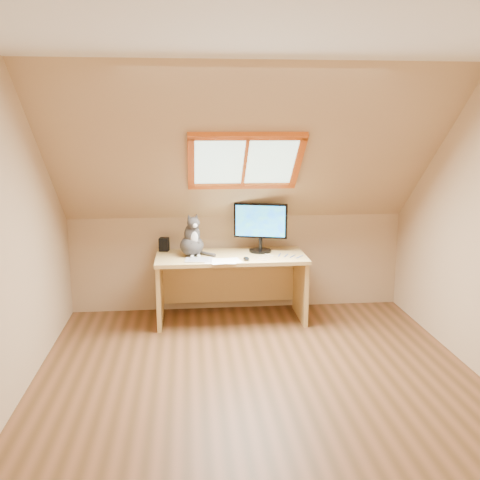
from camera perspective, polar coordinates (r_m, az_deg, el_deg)
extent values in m
plane|color=brown|center=(4.26, 2.03, -14.99)|extent=(3.50, 3.50, 0.00)
cube|color=tan|center=(2.20, 8.37, -7.85)|extent=(3.50, 0.02, 2.40)
cube|color=tan|center=(4.02, -23.41, 0.50)|extent=(0.02, 3.50, 2.40)
cube|color=tan|center=(5.71, -0.25, -2.42)|extent=(3.50, 0.02, 1.00)
cube|color=silver|center=(3.05, 4.45, 20.73)|extent=(3.50, 1.95, 0.02)
cube|color=tan|center=(4.76, 0.62, 9.28)|extent=(3.50, 1.56, 1.41)
cube|color=#B2E0CC|center=(4.84, 0.51, 8.50)|extent=(0.90, 0.53, 0.48)
cube|color=#CD4E13|center=(4.84, 0.51, 8.50)|extent=(1.02, 0.64, 0.59)
cube|color=tan|center=(5.30, -0.98, -1.82)|extent=(1.48, 0.65, 0.04)
cube|color=tan|center=(5.39, -8.54, -5.46)|extent=(0.04, 0.58, 0.64)
cube|color=tan|center=(5.50, 6.46, -5.05)|extent=(0.04, 0.58, 0.64)
cube|color=tan|center=(5.68, -1.20, -4.40)|extent=(1.38, 0.03, 0.45)
cylinder|color=black|center=(5.44, 2.19, -1.15)|extent=(0.23, 0.23, 0.02)
cylinder|color=black|center=(5.43, 2.19, -0.40)|extent=(0.04, 0.04, 0.12)
cube|color=black|center=(5.38, 2.21, 2.08)|extent=(0.53, 0.18, 0.35)
cube|color=#082FDF|center=(5.35, 2.17, 2.02)|extent=(0.48, 0.14, 0.31)
ellipsoid|color=#3B3734|center=(5.29, -5.16, -0.59)|extent=(0.30, 0.34, 0.20)
ellipsoid|color=#3B3734|center=(5.25, -5.13, 0.61)|extent=(0.19, 0.19, 0.22)
ellipsoid|color=silver|center=(5.19, -4.90, 0.23)|extent=(0.08, 0.06, 0.13)
ellipsoid|color=#3B3734|center=(5.18, -4.99, 1.84)|extent=(0.15, 0.14, 0.11)
sphere|color=silver|center=(5.13, -4.81, 1.54)|extent=(0.04, 0.04, 0.04)
cone|color=#3B3734|center=(5.18, -5.48, 2.46)|extent=(0.07, 0.06, 0.07)
cone|color=#3B3734|center=(5.20, -4.68, 2.51)|extent=(0.07, 0.07, 0.07)
cube|color=black|center=(5.52, -8.10, -0.47)|extent=(0.11, 0.11, 0.13)
cube|color=#B2B2B7|center=(5.11, -4.41, -2.13)|extent=(0.27, 0.21, 0.01)
ellipsoid|color=black|center=(5.10, 0.66, -2.00)|extent=(0.07, 0.10, 0.03)
cube|color=white|center=(5.04, -1.39, -2.34)|extent=(0.33, 0.27, 0.00)
cube|color=white|center=(5.04, -1.39, -2.32)|extent=(0.32, 0.24, 0.00)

